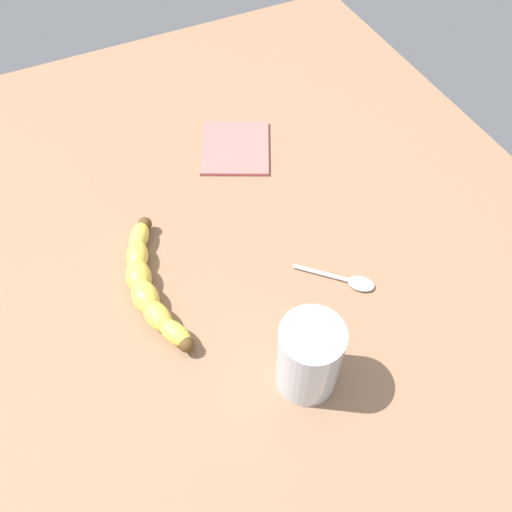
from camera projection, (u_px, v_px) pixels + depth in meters
The scene contains 5 objects.
wooden_tabletop at pixel (168, 307), 71.98cm from camera, with size 120.00×120.00×3.00cm, color #8C674C.
banana at pixel (148, 284), 70.27cm from camera, with size 22.34×6.93×3.38cm.
smoothie_glass at pixel (309, 359), 60.24cm from camera, with size 7.25×7.25×11.00cm.
teaspoon at pixel (356, 282), 72.01cm from camera, with size 8.78×9.11×0.80cm.
folded_napkin at pixel (235, 148), 87.88cm from camera, with size 12.49×10.81×0.60cm, color #BC6660.
Camera 1 is at (-38.83, 5.38, 63.40)cm, focal length 37.73 mm.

